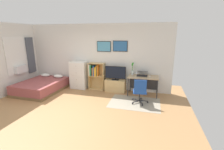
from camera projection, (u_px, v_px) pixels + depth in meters
The scene contains 14 objects.
ground_plane at pixel (70, 113), 4.76m from camera, with size 7.20×7.20×0.00m, color #A87A4C.
wall_back_with_posters at pixel (97, 57), 6.69m from camera, with size 6.12×0.09×2.70m.
area_rug at pixel (135, 103), 5.45m from camera, with size 1.70×1.20×0.01m, color #9E937F.
bed at pixel (42, 86), 6.54m from camera, with size 1.54×1.95×0.56m.
dresser at pixel (79, 75), 6.81m from camera, with size 0.70×0.46×1.17m.
bookshelf at pixel (96, 74), 6.66m from camera, with size 0.67×0.30×1.13m.
tv_stand at pixel (115, 85), 6.50m from camera, with size 0.82×0.41×0.49m.
television at pixel (115, 73), 6.35m from camera, with size 0.84×0.16×0.56m.
desk at pixel (143, 79), 6.10m from camera, with size 1.12×0.65×0.74m.
office_chair at pixel (140, 91), 5.28m from camera, with size 0.57×0.58×0.86m.
laptop at pixel (142, 74), 6.11m from camera, with size 0.41×0.44×0.17m.
computer_mouse at pixel (150, 76), 5.94m from camera, with size 0.06×0.10×0.03m, color silver.
bamboo_vase at pixel (132, 69), 6.23m from camera, with size 0.09×0.10×0.48m.
wine_glass at pixel (136, 73), 5.97m from camera, with size 0.07×0.07×0.18m.
Camera 1 is at (2.34, -3.85, 2.27)m, focal length 25.53 mm.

